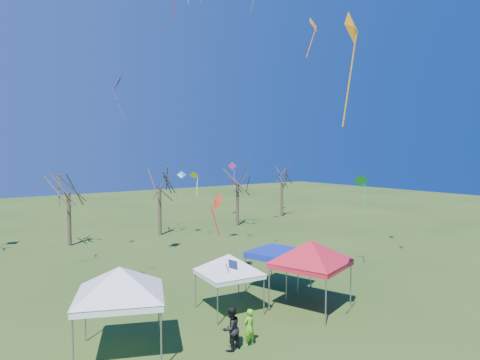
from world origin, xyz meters
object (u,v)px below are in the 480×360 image
at_px(tent_white_mid, 229,258).
at_px(person_green, 249,327).
at_px(tent_white_west, 119,273).
at_px(tree_3, 159,173).
at_px(tree_5, 282,171).
at_px(tent_red, 311,245).
at_px(tree_2, 68,173).
at_px(person_dark, 231,328).
at_px(tree_4, 237,171).
at_px(tent_blue, 278,254).

height_order(tent_white_mid, person_green, tent_white_mid).
height_order(tent_white_west, tent_white_mid, tent_white_west).
height_order(tree_3, tent_white_west, tree_3).
bearing_deg(tent_white_west, tree_5, 38.47).
height_order(tent_red, person_green, tent_red).
bearing_deg(tent_white_west, tent_white_mid, 11.35).
relative_size(tree_3, tent_white_mid, 2.04).
relative_size(tree_2, tree_5, 1.10).
height_order(tree_2, tree_5, tree_2).
bearing_deg(tent_white_west, person_dark, -31.27).
relative_size(tree_4, tent_blue, 2.14).
bearing_deg(tent_white_west, tree_4, 45.24).
distance_m(tree_2, person_dark, 24.89).
distance_m(tree_3, person_green, 25.76).
relative_size(tree_4, person_green, 4.99).
bearing_deg(tree_3, tent_red, -95.84).
bearing_deg(tree_2, tent_white_mid, -83.28).
distance_m(tree_4, tent_white_mid, 25.68).
bearing_deg(tree_5, tree_2, -176.30).
bearing_deg(tent_blue, tree_3, 85.16).
height_order(tree_3, person_dark, tree_3).
height_order(tree_5, tent_red, tree_5).
height_order(tree_3, person_green, tree_3).
relative_size(tree_5, tent_white_west, 1.70).
distance_m(tent_blue, person_dark, 8.23).
xyz_separation_m(tree_3, tent_white_mid, (-5.95, -20.42, -3.30)).
relative_size(tent_white_mid, tent_blue, 1.05).
bearing_deg(tree_3, tent_white_west, -119.22).
xyz_separation_m(tent_white_west, tent_red, (9.80, -0.95, 0.01)).
bearing_deg(tent_white_mid, person_green, -112.37).
height_order(tree_2, tent_white_mid, tree_2).
height_order(tree_5, person_dark, tree_5).
bearing_deg(person_dark, tent_white_mid, -133.80).
xyz_separation_m(tree_4, tent_white_west, (-21.44, -21.61, -2.70)).
distance_m(tree_3, tent_white_mid, 21.53).
height_order(tent_red, tent_blue, tent_red).
bearing_deg(tent_red, tent_white_mid, 149.07).
xyz_separation_m(tree_2, tent_blue, (6.76, -19.65, -4.14)).
xyz_separation_m(tent_white_west, person_green, (4.65, -2.43, -2.56)).
height_order(tree_4, tent_white_west, tree_4).
height_order(tree_4, tent_red, tree_4).
bearing_deg(tent_blue, tent_red, -101.64).
xyz_separation_m(tree_5, tent_white_mid, (-23.64, -22.44, -2.95)).
bearing_deg(tent_white_mid, tent_blue, 14.40).
relative_size(tree_2, tent_blue, 2.22).
height_order(tree_4, tree_5, tree_4).
relative_size(tent_blue, person_dark, 2.03).
bearing_deg(tent_red, person_dark, -167.22).
distance_m(tree_5, tent_red, 31.81).
bearing_deg(tent_red, tree_2, 104.86).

